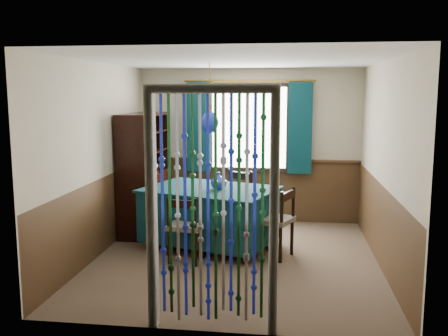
# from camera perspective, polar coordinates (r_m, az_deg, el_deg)

# --- Properties ---
(floor) EXTENTS (4.00, 4.00, 0.00)m
(floor) POSITION_cam_1_polar(r_m,az_deg,el_deg) (6.51, 1.33, -10.30)
(floor) COLOR brown
(floor) RESTS_ON ground
(ceiling) EXTENTS (4.00, 4.00, 0.00)m
(ceiling) POSITION_cam_1_polar(r_m,az_deg,el_deg) (6.17, 1.42, 12.23)
(ceiling) COLOR silver
(ceiling) RESTS_ON ground
(wall_back) EXTENTS (3.60, 0.00, 3.60)m
(wall_back) POSITION_cam_1_polar(r_m,az_deg,el_deg) (8.20, 2.89, 2.56)
(wall_back) COLOR #B9B098
(wall_back) RESTS_ON ground
(wall_front) EXTENTS (3.60, 0.00, 3.60)m
(wall_front) POSITION_cam_1_polar(r_m,az_deg,el_deg) (4.26, -1.53, -3.00)
(wall_front) COLOR #B9B098
(wall_front) RESTS_ON ground
(wall_left) EXTENTS (0.00, 4.00, 4.00)m
(wall_left) POSITION_cam_1_polar(r_m,az_deg,el_deg) (6.66, -14.22, 0.92)
(wall_left) COLOR #B9B098
(wall_left) RESTS_ON ground
(wall_right) EXTENTS (0.00, 4.00, 4.00)m
(wall_right) POSITION_cam_1_polar(r_m,az_deg,el_deg) (6.29, 17.91, 0.33)
(wall_right) COLOR #B9B098
(wall_right) RESTS_ON ground
(wainscot_back) EXTENTS (3.60, 0.00, 3.60)m
(wainscot_back) POSITION_cam_1_polar(r_m,az_deg,el_deg) (8.29, 2.84, -2.61)
(wainscot_back) COLOR #452E1A
(wainscot_back) RESTS_ON ground
(wainscot_front) EXTENTS (3.60, 0.00, 3.60)m
(wainscot_front) POSITION_cam_1_polar(r_m,az_deg,el_deg) (4.49, -1.46, -12.38)
(wainscot_front) COLOR #452E1A
(wainscot_front) RESTS_ON ground
(wainscot_left) EXTENTS (0.00, 4.00, 4.00)m
(wainscot_left) POSITION_cam_1_polar(r_m,az_deg,el_deg) (6.79, -13.87, -5.37)
(wainscot_left) COLOR #452E1A
(wainscot_left) RESTS_ON ground
(wainscot_right) EXTENTS (0.00, 4.00, 4.00)m
(wainscot_right) POSITION_cam_1_polar(r_m,az_deg,el_deg) (6.43, 17.47, -6.29)
(wainscot_right) COLOR #452E1A
(wainscot_right) RESTS_ON ground
(window) EXTENTS (1.32, 0.12, 1.42)m
(window) POSITION_cam_1_polar(r_m,az_deg,el_deg) (8.12, 2.87, 4.63)
(window) COLOR black
(window) RESTS_ON wall_back
(doorway) EXTENTS (1.16, 0.12, 2.18)m
(doorway) POSITION_cam_1_polar(r_m,az_deg,el_deg) (4.37, -1.40, -5.41)
(doorway) COLOR silver
(doorway) RESTS_ON ground
(dining_table) EXTENTS (2.00, 1.66, 0.83)m
(dining_table) POSITION_cam_1_polar(r_m,az_deg,el_deg) (6.85, -1.58, -5.21)
(dining_table) COLOR #0B2F3A
(dining_table) RESTS_ON floor
(chair_near) EXTENTS (0.46, 0.44, 0.85)m
(chair_near) POSITION_cam_1_polar(r_m,az_deg,el_deg) (6.27, -4.44, -6.72)
(chair_near) COLOR black
(chair_near) RESTS_ON floor
(chair_far) EXTENTS (0.64, 0.63, 0.96)m
(chair_far) POSITION_cam_1_polar(r_m,az_deg,el_deg) (7.45, 1.10, -3.82)
(chair_far) COLOR black
(chair_far) RESTS_ON floor
(chair_left) EXTENTS (0.48, 0.49, 0.82)m
(chair_left) POSITION_cam_1_polar(r_m,az_deg,el_deg) (7.37, -8.74, -4.60)
(chair_left) COLOR black
(chair_left) RESTS_ON floor
(chair_right) EXTENTS (0.57, 0.58, 0.91)m
(chair_right) POSITION_cam_1_polar(r_m,az_deg,el_deg) (6.47, 5.99, -6.00)
(chair_right) COLOR black
(chair_right) RESTS_ON floor
(sideboard) EXTENTS (0.49, 1.39, 1.81)m
(sideboard) POSITION_cam_1_polar(r_m,az_deg,el_deg) (7.79, -9.02, -2.52)
(sideboard) COLOR black
(sideboard) RESTS_ON floor
(pendant_lamp) EXTENTS (0.24, 0.24, 0.93)m
(pendant_lamp) POSITION_cam_1_polar(r_m,az_deg,el_deg) (6.67, -1.63, 5.26)
(pendant_lamp) COLOR olive
(pendant_lamp) RESTS_ON ceiling
(vase_table) EXTENTS (0.20, 0.20, 0.21)m
(vase_table) POSITION_cam_1_polar(r_m,az_deg,el_deg) (6.69, -0.62, -1.55)
(vase_table) COLOR #1727A0
(vase_table) RESTS_ON dining_table
(bowl_shelf) EXTENTS (0.27, 0.27, 0.05)m
(bowl_shelf) POSITION_cam_1_polar(r_m,az_deg,el_deg) (7.37, -9.40, 1.86)
(bowl_shelf) COLOR beige
(bowl_shelf) RESTS_ON sideboard
(vase_sideboard) EXTENTS (0.24, 0.24, 0.19)m
(vase_sideboard) POSITION_cam_1_polar(r_m,az_deg,el_deg) (7.95, -8.16, 0.47)
(vase_sideboard) COLOR beige
(vase_sideboard) RESTS_ON sideboard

